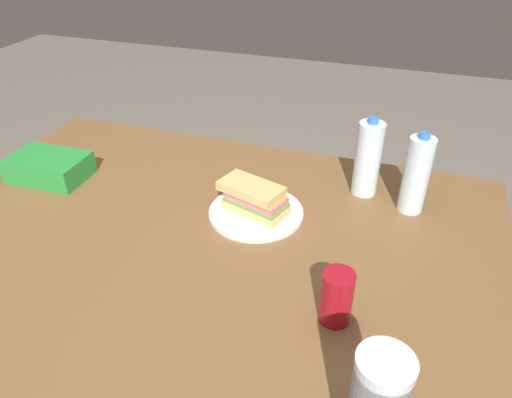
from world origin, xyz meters
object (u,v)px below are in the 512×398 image
object	(u,v)px
chip_bag	(49,167)
water_bottle_tall	(416,175)
paper_plate	(256,212)
soda_can_red	(337,297)
water_bottle_spare	(368,159)
sandwich	(254,198)
dining_table	(201,261)

from	to	relation	value
chip_bag	water_bottle_tall	world-z (taller)	water_bottle_tall
paper_plate	soda_can_red	xyz separation A→B (m)	(-0.27, 0.31, 0.05)
soda_can_red	water_bottle_spare	xyz separation A→B (m)	(0.01, -0.51, 0.05)
soda_can_red	chip_bag	world-z (taller)	soda_can_red
paper_plate	soda_can_red	world-z (taller)	soda_can_red
sandwich	water_bottle_spare	bearing A→B (deg)	-141.82
sandwich	soda_can_red	size ratio (longest dim) A/B	1.66
water_bottle_tall	water_bottle_spare	size ratio (longest dim) A/B	0.99
chip_bag	water_bottle_spare	size ratio (longest dim) A/B	0.98
paper_plate	soda_can_red	distance (m)	0.41
paper_plate	chip_bag	bearing A→B (deg)	0.77
soda_can_red	water_bottle_spare	distance (m)	0.52
paper_plate	water_bottle_spare	bearing A→B (deg)	-141.47
sandwich	water_bottle_tall	world-z (taller)	water_bottle_tall
sandwich	water_bottle_tall	distance (m)	0.44
paper_plate	water_bottle_spare	world-z (taller)	water_bottle_spare
water_bottle_spare	paper_plate	bearing A→B (deg)	38.53
chip_bag	water_bottle_tall	xyz separation A→B (m)	(-1.06, -0.17, 0.07)
dining_table	chip_bag	bearing A→B (deg)	-13.12
dining_table	chip_bag	distance (m)	0.58
sandwich	chip_bag	bearing A→B (deg)	0.72
chip_bag	water_bottle_tall	size ratio (longest dim) A/B	0.99
sandwich	soda_can_red	bearing A→B (deg)	132.18
paper_plate	water_bottle_tall	bearing A→B (deg)	-158.10
sandwich	soda_can_red	distance (m)	0.41
sandwich	water_bottle_tall	xyz separation A→B (m)	(-0.40, -0.16, 0.06)
dining_table	water_bottle_spare	world-z (taller)	water_bottle_spare
dining_table	water_bottle_tall	distance (m)	0.62
paper_plate	soda_can_red	bearing A→B (deg)	131.69
paper_plate	chip_bag	world-z (taller)	chip_bag
sandwich	chip_bag	world-z (taller)	sandwich
dining_table	water_bottle_spare	xyz separation A→B (m)	(-0.37, -0.35, 0.20)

